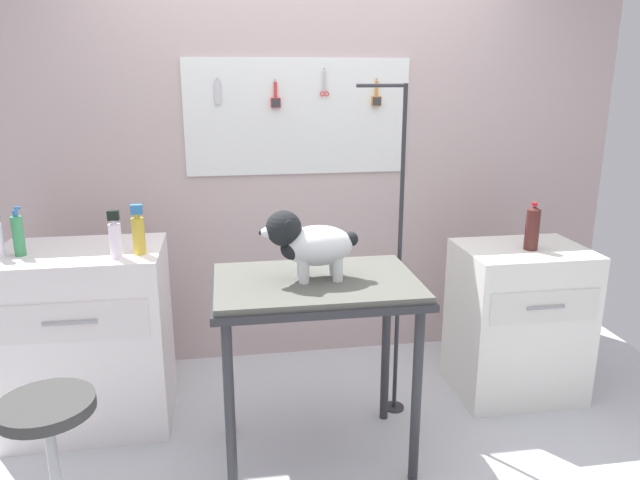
% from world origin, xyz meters
% --- Properties ---
extents(ground, '(4.40, 4.00, 0.04)m').
position_xyz_m(ground, '(0.00, 0.00, -0.02)').
color(ground, silver).
extents(rear_wall_panel, '(4.00, 0.11, 2.30)m').
position_xyz_m(rear_wall_panel, '(-0.00, 1.28, 1.16)').
color(rear_wall_panel, '#C1AAA8').
rests_on(rear_wall_panel, ground).
extents(grooming_table, '(0.93, 0.63, 0.89)m').
position_xyz_m(grooming_table, '(-0.09, 0.14, 0.79)').
color(grooming_table, '#2D2D33').
rests_on(grooming_table, ground).
extents(grooming_arm, '(0.29, 0.11, 1.73)m').
position_xyz_m(grooming_arm, '(0.38, 0.47, 0.81)').
color(grooming_arm, '#2D2D33').
rests_on(grooming_arm, ground).
extents(dog, '(0.44, 0.20, 0.32)m').
position_xyz_m(dog, '(-0.12, 0.15, 1.06)').
color(dog, white).
rests_on(dog, grooming_table).
extents(counter_left, '(0.80, 0.58, 0.94)m').
position_xyz_m(counter_left, '(-1.20, 0.63, 0.47)').
color(counter_left, white).
rests_on(counter_left, ground).
extents(cabinet_right, '(0.68, 0.54, 0.86)m').
position_xyz_m(cabinet_right, '(1.13, 0.57, 0.43)').
color(cabinet_right, white).
rests_on(cabinet_right, ground).
extents(stool, '(0.35, 0.35, 0.63)m').
position_xyz_m(stool, '(-1.15, -0.28, 0.52)').
color(stool, '#9E9EA3').
rests_on(stool, ground).
extents(conditioner_bottle, '(0.05, 0.05, 0.24)m').
position_xyz_m(conditioner_bottle, '(-1.45, 0.58, 1.04)').
color(conditioner_bottle, '#3D975C').
rests_on(conditioner_bottle, counter_left).
extents(spray_bottle_short, '(0.06, 0.06, 0.23)m').
position_xyz_m(spray_bottle_short, '(-0.99, 0.47, 1.04)').
color(spray_bottle_short, white).
rests_on(spray_bottle_short, counter_left).
extents(shampoo_bottle, '(0.06, 0.06, 0.24)m').
position_xyz_m(shampoo_bottle, '(-0.89, 0.52, 1.04)').
color(shampoo_bottle, gold).
rests_on(shampoo_bottle, counter_left).
extents(soda_bottle, '(0.07, 0.07, 0.26)m').
position_xyz_m(soda_bottle, '(1.14, 0.53, 0.98)').
color(soda_bottle, '#4B211E').
rests_on(soda_bottle, cabinet_right).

